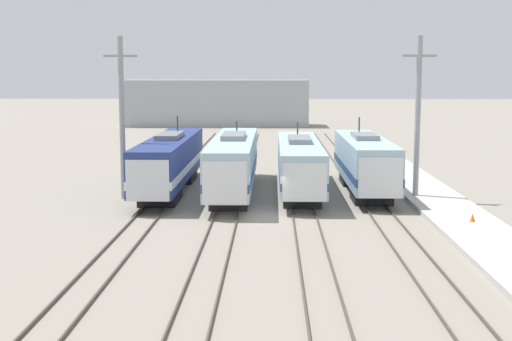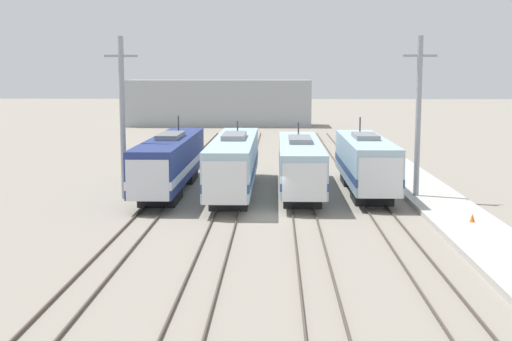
{
  "view_description": "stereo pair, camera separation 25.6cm",
  "coord_description": "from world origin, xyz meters",
  "px_view_note": "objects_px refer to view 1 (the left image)",
  "views": [
    {
      "loc": [
        0.46,
        -42.91,
        8.73
      ],
      "look_at": [
        -0.61,
        1.78,
        2.6
      ],
      "focal_mm": 50.0,
      "sensor_mm": 36.0,
      "label": 1
    },
    {
      "loc": [
        0.72,
        -42.9,
        8.73
      ],
      "look_at": [
        -0.61,
        1.78,
        2.6
      ],
      "focal_mm": 50.0,
      "sensor_mm": 36.0,
      "label": 2
    }
  ],
  "objects_px": {
    "locomotive_far_left": "(169,162)",
    "catenary_tower_left": "(122,116)",
    "locomotive_far_right": "(365,163)",
    "locomotive_center_right": "(299,165)",
    "catenary_tower_right": "(418,117)",
    "traffic_cone": "(472,218)",
    "locomotive_center_left": "(233,163)"
  },
  "relations": [
    {
      "from": "locomotive_far_left",
      "to": "catenary_tower_left",
      "type": "distance_m",
      "value": 5.41
    },
    {
      "from": "locomotive_far_left",
      "to": "locomotive_far_right",
      "type": "xyz_separation_m",
      "value": [
        14.37,
        -0.22,
        0.01
      ]
    },
    {
      "from": "locomotive_far_left",
      "to": "locomotive_center_right",
      "type": "bearing_deg",
      "value": -3.14
    },
    {
      "from": "catenary_tower_left",
      "to": "locomotive_center_right",
      "type": "bearing_deg",
      "value": 11.19
    },
    {
      "from": "locomotive_far_left",
      "to": "catenary_tower_right",
      "type": "distance_m",
      "value": 18.14
    },
    {
      "from": "locomotive_far_right",
      "to": "catenary_tower_left",
      "type": "xyz_separation_m",
      "value": [
        -17.17,
        -2.75,
        3.55
      ]
    },
    {
      "from": "locomotive_far_right",
      "to": "catenary_tower_left",
      "type": "bearing_deg",
      "value": -170.88
    },
    {
      "from": "locomotive_center_right",
      "to": "catenary_tower_left",
      "type": "height_order",
      "value": "catenary_tower_left"
    },
    {
      "from": "locomotive_far_left",
      "to": "catenary_tower_right",
      "type": "relative_size",
      "value": 1.74
    },
    {
      "from": "locomotive_center_right",
      "to": "traffic_cone",
      "type": "height_order",
      "value": "locomotive_center_right"
    },
    {
      "from": "traffic_cone",
      "to": "locomotive_far_right",
      "type": "bearing_deg",
      "value": 111.91
    },
    {
      "from": "locomotive_center_left",
      "to": "locomotive_far_right",
      "type": "distance_m",
      "value": 9.61
    },
    {
      "from": "locomotive_center_left",
      "to": "catenary_tower_right",
      "type": "height_order",
      "value": "catenary_tower_right"
    },
    {
      "from": "locomotive_center_right",
      "to": "catenary_tower_left",
      "type": "xyz_separation_m",
      "value": [
        -12.38,
        -2.45,
        3.66
      ]
    },
    {
      "from": "locomotive_far_left",
      "to": "locomotive_center_left",
      "type": "relative_size",
      "value": 0.99
    },
    {
      "from": "locomotive_far_right",
      "to": "catenary_tower_left",
      "type": "relative_size",
      "value": 1.44
    },
    {
      "from": "locomotive_center_left",
      "to": "catenary_tower_left",
      "type": "height_order",
      "value": "catenary_tower_left"
    },
    {
      "from": "locomotive_center_left",
      "to": "catenary_tower_right",
      "type": "relative_size",
      "value": 1.76
    },
    {
      "from": "traffic_cone",
      "to": "catenary_tower_right",
      "type": "bearing_deg",
      "value": 99.62
    },
    {
      "from": "locomotive_center_left",
      "to": "catenary_tower_right",
      "type": "bearing_deg",
      "value": -9.01
    },
    {
      "from": "catenary_tower_left",
      "to": "catenary_tower_right",
      "type": "distance_m",
      "value": 20.34
    },
    {
      "from": "locomotive_center_right",
      "to": "traffic_cone",
      "type": "relative_size",
      "value": 38.21
    },
    {
      "from": "catenary_tower_left",
      "to": "traffic_cone",
      "type": "height_order",
      "value": "catenary_tower_left"
    },
    {
      "from": "locomotive_far_left",
      "to": "catenary_tower_left",
      "type": "height_order",
      "value": "catenary_tower_left"
    },
    {
      "from": "locomotive_far_left",
      "to": "catenary_tower_right",
      "type": "xyz_separation_m",
      "value": [
        17.54,
        -2.97,
        3.56
      ]
    },
    {
      "from": "catenary_tower_left",
      "to": "traffic_cone",
      "type": "distance_m",
      "value": 24.13
    },
    {
      "from": "locomotive_center_right",
      "to": "traffic_cone",
      "type": "xyz_separation_m",
      "value": [
        9.46,
        -11.29,
        -1.55
      ]
    },
    {
      "from": "locomotive_center_left",
      "to": "locomotive_far_right",
      "type": "xyz_separation_m",
      "value": [
        9.58,
        0.73,
        -0.03
      ]
    },
    {
      "from": "catenary_tower_left",
      "to": "traffic_cone",
      "type": "bearing_deg",
      "value": -22.05
    },
    {
      "from": "locomotive_far_right",
      "to": "catenary_tower_right",
      "type": "relative_size",
      "value": 1.44
    },
    {
      "from": "locomotive_far_left",
      "to": "traffic_cone",
      "type": "relative_size",
      "value": 40.76
    },
    {
      "from": "catenary_tower_left",
      "to": "traffic_cone",
      "type": "relative_size",
      "value": 23.41
    }
  ]
}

